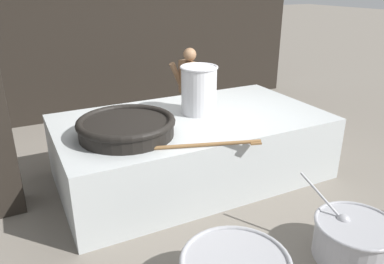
{
  "coord_description": "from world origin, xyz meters",
  "views": [
    {
      "loc": [
        -2.03,
        -4.02,
        2.45
      ],
      "look_at": [
        0.0,
        0.0,
        0.63
      ],
      "focal_mm": 35.0,
      "sensor_mm": 36.0,
      "label": 1
    }
  ],
  "objects_px": {
    "stock_pot": "(199,89)",
    "cook": "(189,90)",
    "giant_wok_near": "(126,126)",
    "prep_bowl_vegetables": "(354,238)"
  },
  "relations": [
    {
      "from": "stock_pot",
      "to": "prep_bowl_vegetables",
      "type": "relative_size",
      "value": 0.64
    },
    {
      "from": "cook",
      "to": "prep_bowl_vegetables",
      "type": "bearing_deg",
      "value": 82.73
    },
    {
      "from": "stock_pot",
      "to": "cook",
      "type": "relative_size",
      "value": 0.42
    },
    {
      "from": "giant_wok_near",
      "to": "cook",
      "type": "bearing_deg",
      "value": 44.14
    },
    {
      "from": "stock_pot",
      "to": "prep_bowl_vegetables",
      "type": "bearing_deg",
      "value": -78.05
    },
    {
      "from": "prep_bowl_vegetables",
      "to": "cook",
      "type": "bearing_deg",
      "value": 90.75
    },
    {
      "from": "stock_pot",
      "to": "prep_bowl_vegetables",
      "type": "height_order",
      "value": "stock_pot"
    },
    {
      "from": "giant_wok_near",
      "to": "stock_pot",
      "type": "relative_size",
      "value": 1.76
    },
    {
      "from": "giant_wok_near",
      "to": "cook",
      "type": "distance_m",
      "value": 2.12
    },
    {
      "from": "giant_wok_near",
      "to": "stock_pot",
      "type": "bearing_deg",
      "value": 16.87
    }
  ]
}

